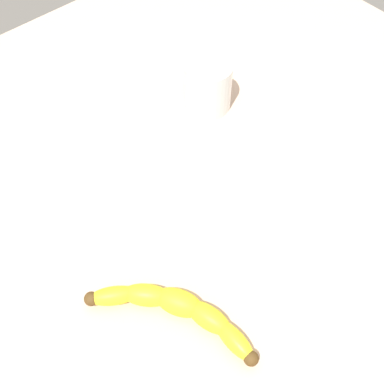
# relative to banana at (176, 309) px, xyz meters

# --- Properties ---
(wooden_tabletop) EXTENTS (1.20, 1.20, 0.03)m
(wooden_tabletop) POSITION_rel_banana_xyz_m (0.10, -0.17, -0.03)
(wooden_tabletop) COLOR beige
(wooden_tabletop) RESTS_ON ground
(banana) EXTENTS (0.22, 0.13, 0.04)m
(banana) POSITION_rel_banana_xyz_m (0.00, 0.00, 0.00)
(banana) COLOR yellow
(banana) RESTS_ON wooden_tabletop
(smoothie_glass) EXTENTS (0.08, 0.08, 0.09)m
(smoothie_glass) POSITION_rel_banana_xyz_m (0.27, -0.30, 0.03)
(smoothie_glass) COLOR silver
(smoothie_glass) RESTS_ON wooden_tabletop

